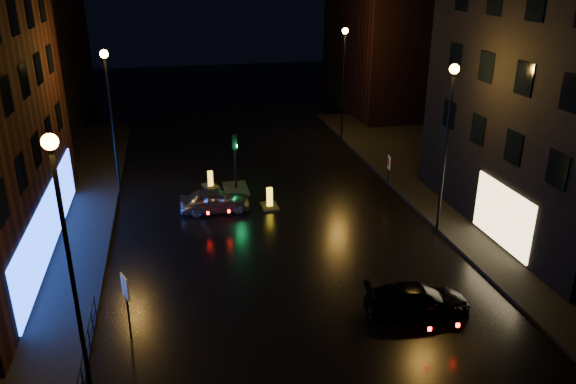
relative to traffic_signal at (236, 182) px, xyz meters
name	(u,v)px	position (x,y,z in m)	size (l,w,h in m)	color
ground	(315,323)	(1.20, -14.00, -0.50)	(120.00, 120.00, 0.00)	black
pavement_right	(524,207)	(15.20, -6.00, -0.43)	(12.00, 44.00, 0.15)	black
building_far_left	(26,35)	(-14.80, 21.00, 6.50)	(8.00, 16.00, 14.00)	black
building_far_right	(387,42)	(16.20, 18.00, 5.50)	(8.00, 14.00, 12.00)	black
street_lamp_lnear	(65,232)	(-6.60, -16.00, 5.06)	(0.44, 0.44, 8.37)	black
street_lamp_lfar	(110,103)	(-6.60, 0.00, 5.06)	(0.44, 0.44, 8.37)	black
street_lamp_rnear	(448,126)	(9.00, -8.00, 5.06)	(0.44, 0.44, 8.37)	black
street_lamp_rfar	(344,68)	(9.00, 8.00, 5.06)	(0.44, 0.44, 8.37)	black
traffic_signal	(236,182)	(0.00, 0.00, 0.00)	(1.40, 2.40, 3.45)	black
guard_railing	(85,352)	(-6.80, -15.00, 0.24)	(0.05, 6.04, 1.00)	black
silver_hatchback	(215,200)	(-1.50, -2.84, 0.14)	(1.51, 3.75, 1.28)	#AFB3B7
dark_sedan	(417,300)	(5.18, -14.15, 0.08)	(1.63, 4.00, 1.16)	black
bollard_near	(270,203)	(1.49, -2.99, -0.25)	(0.92, 1.35, 1.16)	black
bollard_far	(211,184)	(-1.44, 0.76, -0.28)	(1.09, 1.36, 1.03)	black
road_sign_left	(126,292)	(-5.47, -13.55, 1.44)	(0.29, 0.60, 2.59)	black
road_sign_right	(389,166)	(8.56, -2.45, 1.25)	(0.16, 0.56, 2.34)	black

